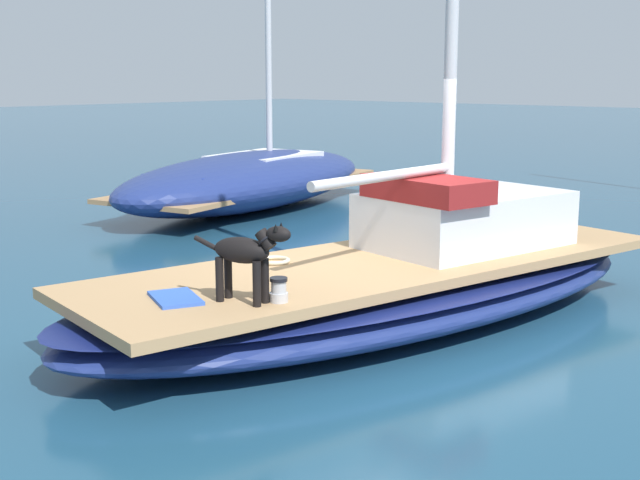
{
  "coord_description": "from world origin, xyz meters",
  "views": [
    {
      "loc": [
        5.21,
        -6.83,
        2.54
      ],
      "look_at": [
        0.0,
        -1.0,
        1.01
      ],
      "focal_mm": 47.45,
      "sensor_mm": 36.0,
      "label": 1
    }
  ],
  "objects_px": {
    "sailboat_main": "(384,290)",
    "moored_boat_port_side": "(249,179)",
    "coiled_rope": "(274,260)",
    "deck_towel": "(175,298)",
    "dog_black": "(246,254)",
    "deck_winch": "(279,291)"
  },
  "relations": [
    {
      "from": "moored_boat_port_side",
      "to": "coiled_rope",
      "type": "bearing_deg",
      "value": -41.66
    },
    {
      "from": "sailboat_main",
      "to": "moored_boat_port_side",
      "type": "relative_size",
      "value": 1.01
    },
    {
      "from": "deck_towel",
      "to": "moored_boat_port_side",
      "type": "height_order",
      "value": "moored_boat_port_side"
    },
    {
      "from": "coiled_rope",
      "to": "deck_towel",
      "type": "bearing_deg",
      "value": -76.0
    },
    {
      "from": "coiled_rope",
      "to": "moored_boat_port_side",
      "type": "height_order",
      "value": "moored_boat_port_side"
    },
    {
      "from": "moored_boat_port_side",
      "to": "deck_towel",
      "type": "bearing_deg",
      "value": -47.37
    },
    {
      "from": "deck_winch",
      "to": "coiled_rope",
      "type": "bearing_deg",
      "value": 136.21
    },
    {
      "from": "coiled_rope",
      "to": "moored_boat_port_side",
      "type": "bearing_deg",
      "value": 138.34
    },
    {
      "from": "deck_towel",
      "to": "moored_boat_port_side",
      "type": "distance_m",
      "value": 9.32
    },
    {
      "from": "dog_black",
      "to": "deck_winch",
      "type": "bearing_deg",
      "value": 47.34
    },
    {
      "from": "sailboat_main",
      "to": "deck_towel",
      "type": "xyz_separation_m",
      "value": [
        -0.34,
        -2.46,
        0.34
      ]
    },
    {
      "from": "deck_towel",
      "to": "moored_boat_port_side",
      "type": "bearing_deg",
      "value": 132.63
    },
    {
      "from": "sailboat_main",
      "to": "dog_black",
      "type": "bearing_deg",
      "value": -85.16
    },
    {
      "from": "dog_black",
      "to": "coiled_rope",
      "type": "bearing_deg",
      "value": 126.37
    },
    {
      "from": "sailboat_main",
      "to": "deck_towel",
      "type": "bearing_deg",
      "value": -97.95
    },
    {
      "from": "sailboat_main",
      "to": "coiled_rope",
      "type": "relative_size",
      "value": 23.4
    },
    {
      "from": "sailboat_main",
      "to": "coiled_rope",
      "type": "height_order",
      "value": "coiled_rope"
    },
    {
      "from": "coiled_rope",
      "to": "deck_towel",
      "type": "xyz_separation_m",
      "value": [
        0.4,
        -1.59,
        -0.01
      ]
    },
    {
      "from": "dog_black",
      "to": "moored_boat_port_side",
      "type": "distance_m",
      "value": 9.45
    },
    {
      "from": "dog_black",
      "to": "deck_towel",
      "type": "distance_m",
      "value": 0.75
    },
    {
      "from": "sailboat_main",
      "to": "moored_boat_port_side",
      "type": "bearing_deg",
      "value": 146.58
    },
    {
      "from": "dog_black",
      "to": "sailboat_main",
      "type": "bearing_deg",
      "value": 94.84
    }
  ]
}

